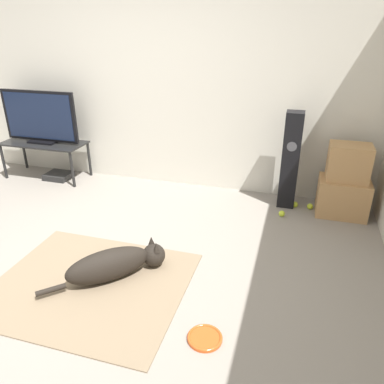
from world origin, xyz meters
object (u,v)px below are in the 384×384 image
Objects in this scene: floor_speaker at (290,161)px; tennis_ball_near_speaker at (295,204)px; tennis_ball_loose_on_carpet at (310,206)px; game_console at (59,176)px; dog at (116,263)px; tv at (40,118)px; cardboard_box_lower at (342,197)px; frisbee at (205,338)px; tennis_ball_by_boxes at (282,214)px; cardboard_box_upper at (349,163)px; tv_stand at (44,146)px.

floor_speaker reaches higher than tennis_ball_near_speaker.
game_console reaches higher than tennis_ball_loose_on_carpet.
dog is 2.66m from tv.
floor_speaker is at bearing 174.30° from cardboard_box_lower.
tv reaches higher than cardboard_box_lower.
game_console is at bearing -179.73° from tennis_ball_near_speaker.
tennis_ball_loose_on_carpet is at bearing 0.20° from game_console.
floor_speaker is 1.04× the size of tv.
frisbee is 3.59× the size of tennis_ball_loose_on_carpet.
tennis_ball_near_speaker is at bearing 51.99° from dog.
floor_speaker reaches higher than frisbee.
tennis_ball_by_boxes is 2.97m from game_console.
cardboard_box_lower reaches higher than tennis_ball_by_boxes.
cardboard_box_upper reaches higher than game_console.
game_console reaches higher than tennis_ball_by_boxes.
game_console is at bearing 179.92° from cardboard_box_upper.
tennis_ball_by_boxes is (1.23, 1.47, -0.11)m from dog.
dog is 0.74× the size of floor_speaker.
floor_speaker reaches higher than dog.
cardboard_box_upper is at bearing -4.77° from floor_speaker.
cardboard_box_upper is 3.74m from tv_stand.
tennis_ball_by_boxes is at bearing 50.00° from dog.
frisbee is 2.27m from tennis_ball_loose_on_carpet.
tennis_ball_loose_on_carpet is at bearing -0.18° from tv.
frisbee is at bearing -38.39° from tv.
frisbee is 0.22× the size of tv_stand.
tv_stand is at bearing -179.55° from floor_speaker.
cardboard_box_lower reaches higher than game_console.
tv is at bearing 90.00° from tv_stand.
tv is at bearing 179.58° from cardboard_box_upper.
frisbee is at bearing -114.43° from cardboard_box_lower.
tv is 15.77× the size of tennis_ball_loose_on_carpet.
tv is 3.23m from tennis_ball_by_boxes.
tennis_ball_by_boxes is at bearing 79.08° from frisbee.
cardboard_box_upper is at bearing -0.42° from tv.
frisbee is at bearing -99.99° from floor_speaker.
frisbee is at bearing -26.82° from dog.
floor_speaker is at bearing 54.68° from dog.
cardboard_box_lower is 3.57m from game_console.
tennis_ball_by_boxes is at bearing -5.09° from tv.
tennis_ball_near_speaker is 0.20× the size of game_console.
tennis_ball_near_speaker and tennis_ball_loose_on_carpet have the same top height.
tv reaches higher than tennis_ball_by_boxes.
game_console is at bearing 135.06° from dog.
tennis_ball_by_boxes is at bearing -157.58° from cardboard_box_upper.
tennis_ball_by_boxes is at bearing -137.53° from tennis_ball_loose_on_carpet.
frisbee is at bearing -38.36° from tv_stand.
floor_speaker is at bearing 173.13° from tennis_ball_loose_on_carpet.
tv reaches higher than tv_stand.
cardboard_box_lower is at bearing -0.52° from tv_stand.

